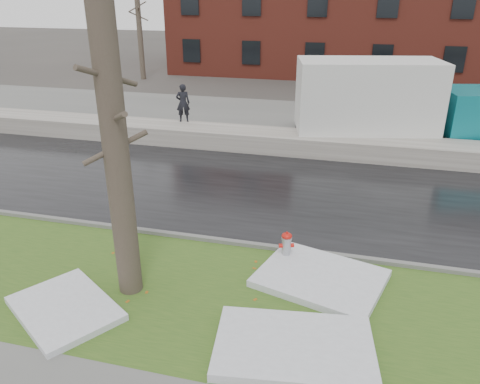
% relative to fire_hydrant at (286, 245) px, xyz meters
% --- Properties ---
extents(ground, '(120.00, 120.00, 0.00)m').
position_rel_fire_hydrant_xyz_m(ground, '(-1.72, -0.60, -0.44)').
color(ground, '#47423D').
rests_on(ground, ground).
extents(verge, '(60.00, 4.50, 0.04)m').
position_rel_fire_hydrant_xyz_m(verge, '(-1.72, -1.85, -0.42)').
color(verge, '#2F4F1A').
rests_on(verge, ground).
extents(road, '(60.00, 7.00, 0.03)m').
position_rel_fire_hydrant_xyz_m(road, '(-1.72, 3.90, -0.42)').
color(road, black).
rests_on(road, ground).
extents(parking_lot, '(60.00, 9.00, 0.03)m').
position_rel_fire_hydrant_xyz_m(parking_lot, '(-1.72, 12.40, -0.42)').
color(parking_lot, slate).
rests_on(parking_lot, ground).
extents(curb, '(60.00, 0.15, 0.14)m').
position_rel_fire_hydrant_xyz_m(curb, '(-1.72, 0.40, -0.37)').
color(curb, slate).
rests_on(curb, ground).
extents(snowbank, '(60.00, 1.60, 0.75)m').
position_rel_fire_hydrant_xyz_m(snowbank, '(-1.72, 8.10, -0.06)').
color(snowbank, '#AFA9A0').
rests_on(snowbank, ground).
extents(brick_building, '(26.00, 12.00, 10.00)m').
position_rel_fire_hydrant_xyz_m(brick_building, '(0.28, 29.40, 4.56)').
color(brick_building, maroon).
rests_on(brick_building, ground).
extents(bg_tree_left, '(1.40, 1.62, 6.50)m').
position_rel_fire_hydrant_xyz_m(bg_tree_left, '(-13.72, 21.40, 2.89)').
color(bg_tree_left, brown).
rests_on(bg_tree_left, ground).
extents(bg_tree_center, '(1.40, 1.62, 6.50)m').
position_rel_fire_hydrant_xyz_m(bg_tree_center, '(-7.72, 25.40, 2.89)').
color(bg_tree_center, brown).
rests_on(bg_tree_center, ground).
extents(fire_hydrant, '(0.37, 0.35, 0.75)m').
position_rel_fire_hydrant_xyz_m(fire_hydrant, '(0.00, 0.00, 0.00)').
color(fire_hydrant, '#A0A1A8').
rests_on(fire_hydrant, verge).
extents(tree, '(1.18, 1.33, 6.18)m').
position_rel_fire_hydrant_xyz_m(tree, '(-3.04, -1.98, 2.72)').
color(tree, brown).
rests_on(tree, verge).
extents(box_truck, '(10.48, 4.20, 3.46)m').
position_rel_fire_hydrant_xyz_m(box_truck, '(2.67, 9.67, 1.39)').
color(box_truck, black).
rests_on(box_truck, ground).
extents(worker, '(0.68, 0.57, 1.59)m').
position_rel_fire_hydrant_xyz_m(worker, '(-5.83, 8.70, 1.11)').
color(worker, black).
rests_on(worker, snowbank).
extents(snow_patch_near, '(3.05, 2.64, 0.16)m').
position_rel_fire_hydrant_xyz_m(snow_patch_near, '(0.88, -0.70, -0.32)').
color(snow_patch_near, silver).
rests_on(snow_patch_near, verge).
extents(snow_patch_far, '(2.72, 2.54, 0.14)m').
position_rel_fire_hydrant_xyz_m(snow_patch_far, '(-3.96, -3.03, -0.33)').
color(snow_patch_far, silver).
rests_on(snow_patch_far, verge).
extents(snow_patch_side, '(3.02, 2.16, 0.18)m').
position_rel_fire_hydrant_xyz_m(snow_patch_side, '(0.64, -3.00, -0.31)').
color(snow_patch_side, silver).
rests_on(snow_patch_side, verge).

